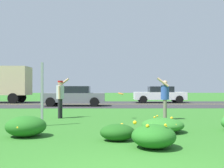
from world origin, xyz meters
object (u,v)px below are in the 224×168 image
at_px(person_catcher_blue_shirt, 165,96).
at_px(car_gray_center_right, 74,96).
at_px(sign_post_near_path, 42,94).
at_px(car_white_center_left, 160,94).
at_px(frisbee_orange, 121,94).
at_px(person_thrower_red_cap_gray_shirt, 60,95).

bearing_deg(person_catcher_blue_shirt, car_gray_center_right, 118.83).
height_order(sign_post_near_path, car_white_center_left, sign_post_near_path).
xyz_separation_m(sign_post_near_path, car_gray_center_right, (-0.23, 10.78, -0.37)).
bearing_deg(car_gray_center_right, sign_post_near_path, -88.78).
bearing_deg(car_gray_center_right, frisbee_orange, -70.40).
xyz_separation_m(person_catcher_blue_shirt, car_white_center_left, (2.14, 13.14, -0.25)).
relative_size(car_white_center_left, car_gray_center_right, 1.00).
bearing_deg(frisbee_orange, person_catcher_blue_shirt, -8.62).
xyz_separation_m(person_thrower_red_cap_gray_shirt, frisbee_orange, (2.65, -0.36, 0.08)).
bearing_deg(person_catcher_blue_shirt, person_thrower_red_cap_gray_shirt, 171.91).
bearing_deg(frisbee_orange, car_gray_center_right, 109.60).
distance_m(frisbee_orange, car_white_center_left, 13.46).
bearing_deg(car_white_center_left, frisbee_orange, -107.17).
bearing_deg(car_gray_center_right, car_white_center_left, 30.82).
distance_m(person_catcher_blue_shirt, car_gray_center_right, 10.19).
xyz_separation_m(person_thrower_red_cap_gray_shirt, car_gray_center_right, (-0.43, 8.29, -0.27)).
height_order(person_thrower_red_cap_gray_shirt, car_white_center_left, person_thrower_red_cap_gray_shirt).
distance_m(sign_post_near_path, person_thrower_red_cap_gray_shirt, 2.50).
distance_m(person_catcher_blue_shirt, car_white_center_left, 13.31).
height_order(person_thrower_red_cap_gray_shirt, person_catcher_blue_shirt, person_thrower_red_cap_gray_shirt).
relative_size(sign_post_near_path, car_gray_center_right, 0.50).
relative_size(person_catcher_blue_shirt, car_gray_center_right, 0.39).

